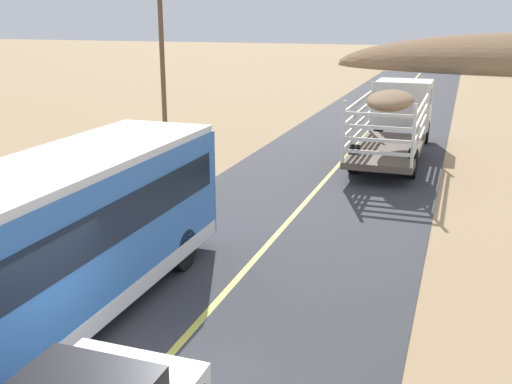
# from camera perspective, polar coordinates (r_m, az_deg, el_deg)

# --- Properties ---
(livestock_truck) EXTENTS (2.53, 9.70, 3.02)m
(livestock_truck) POSITION_cam_1_polar(r_m,az_deg,el_deg) (27.27, 13.40, 7.50)
(livestock_truck) COLOR silver
(livestock_truck) RESTS_ON road_surface
(bus) EXTENTS (2.54, 10.00, 3.21)m
(bus) POSITION_cam_1_polar(r_m,az_deg,el_deg) (11.91, -18.99, -4.60)
(bus) COLOR #3872C6
(bus) RESTS_ON road_surface
(power_pole_mid) EXTENTS (2.20, 0.24, 7.65)m
(power_pole_mid) POSITION_cam_1_polar(r_m,az_deg,el_deg) (30.49, -8.95, 13.04)
(power_pole_mid) COLOR brown
(power_pole_mid) RESTS_ON ground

